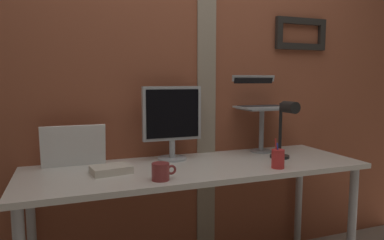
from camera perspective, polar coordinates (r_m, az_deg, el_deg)
The scene contains 10 objects.
brick_wall_back at distance 2.30m, azimuth -1.48°, elevation 5.86°, with size 3.68×0.15×2.45m.
desk at distance 2.01m, azimuth 1.01°, elevation -9.67°, with size 1.93×0.63×0.77m.
monitor at distance 2.10m, azimuth -3.32°, elevation 0.37°, with size 0.36×0.18×0.45m.
laptop_stand at distance 2.37m, azimuth 11.43°, elevation -0.48°, with size 0.28×0.22×0.30m.
laptop at distance 2.41m, azimuth 10.63°, elevation 3.51°, with size 0.33×0.29×0.22m.
whiteboard_panel at distance 2.05m, azimuth -18.97°, elevation -4.08°, with size 0.35×0.02×0.24m, color white.
desk_lamp at distance 2.17m, azimuth 15.23°, elevation -0.57°, with size 0.12×0.20×0.36m.
pen_cup at distance 1.98m, azimuth 14.01°, elevation -6.22°, with size 0.07×0.07×0.17m.
coffee_mug at distance 1.70m, azimuth -5.14°, elevation -8.49°, with size 0.12×0.09×0.08m.
paper_clutter_stack at distance 1.87m, azimuth -13.23°, elevation -7.96°, with size 0.20×0.14×0.04m, color silver.
Camera 1 is at (-0.74, -1.70, 1.25)m, focal length 32.29 mm.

